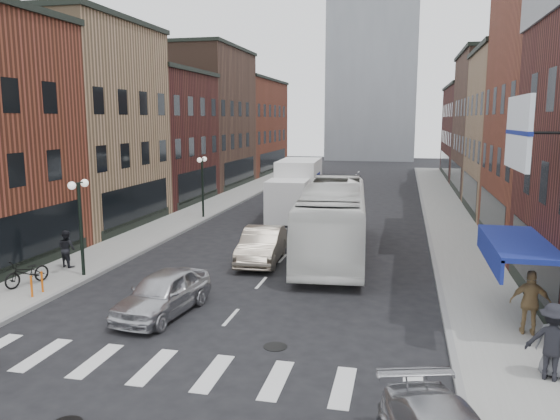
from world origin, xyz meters
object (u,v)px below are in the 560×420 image
object	(u,v)px
sedan_left_near	(163,293)
sedan_left_far	(262,245)
ped_left_solo	(67,249)
ped_right_c	(556,341)
billboard_sign	(522,135)
ped_right_a	(553,342)
transit_bus	(333,219)
streetlamp_near	(80,209)
box_truck	(296,189)
ped_right_b	(530,303)
parked_bicycle	(27,273)
bike_rack	(37,284)
streetlamp_far	(202,175)

from	to	relation	value
sedan_left_near	sedan_left_far	xyz separation A→B (m)	(1.53, 7.39, 0.05)
ped_left_solo	ped_right_c	distance (m)	19.27
billboard_sign	sedan_left_near	size ratio (longest dim) A/B	0.84
ped_left_solo	ped_right_a	world-z (taller)	ped_right_a
transit_bus	ped_right_a	size ratio (longest dim) A/B	6.41
streetlamp_near	ped_left_solo	bearing A→B (deg)	145.15
billboard_sign	streetlamp_near	distance (m)	16.68
transit_bus	ped_left_solo	size ratio (longest dim) A/B	7.70
box_truck	ped_right_c	world-z (taller)	box_truck
billboard_sign	ped_right_a	world-z (taller)	billboard_sign
sedan_left_far	ped_right_c	bearing A→B (deg)	-47.85
ped_right_a	ped_right_b	bearing A→B (deg)	-71.21
transit_bus	sedan_left_near	distance (m)	10.64
ped_right_a	parked_bicycle	bearing A→B (deg)	8.37
bike_rack	transit_bus	world-z (taller)	transit_bus
transit_bus	parked_bicycle	size ratio (longest dim) A/B	6.59
parked_bicycle	sedan_left_far	bearing A→B (deg)	54.08
transit_bus	parked_bicycle	distance (m)	13.66
ped_left_solo	ped_right_c	xyz separation A→B (m)	(18.15, -6.48, 0.11)
billboard_sign	ped_right_a	size ratio (longest dim) A/B	1.89
bike_rack	parked_bicycle	world-z (taller)	parked_bicycle
box_truck	ped_right_b	bearing A→B (deg)	-63.41
bike_rack	ped_right_c	distance (m)	17.19
billboard_sign	ped_left_solo	world-z (taller)	billboard_sign
billboard_sign	streetlamp_far	distance (m)	23.92
streetlamp_near	ped_right_a	size ratio (longest dim) A/B	2.10
box_truck	ped_left_solo	bearing A→B (deg)	-117.34
sedan_left_far	ped_right_a	xyz separation A→B (m)	(10.03, -9.87, 0.33)
billboard_sign	parked_bicycle	world-z (taller)	billboard_sign
sedan_left_far	ped_left_solo	world-z (taller)	ped_left_solo
bike_rack	billboard_sign	bearing A→B (deg)	-2.83
streetlamp_far	sedan_left_near	world-z (taller)	streetlamp_far
bike_rack	sedan_left_far	xyz separation A→B (m)	(6.80, 6.87, 0.25)
sedan_left_near	ped_left_solo	size ratio (longest dim) A/B	2.69
transit_bus	sedan_left_far	size ratio (longest dim) A/B	2.59
streetlamp_far	ped_right_b	xyz separation A→B (m)	(16.73, -16.71, -1.78)
streetlamp_far	box_truck	xyz separation A→B (m)	(5.75, 2.70, -1.06)
streetlamp_far	sedan_left_far	size ratio (longest dim) A/B	0.85
billboard_sign	sedan_left_near	world-z (taller)	billboard_sign
bike_rack	ped_right_a	world-z (taller)	ped_right_a
ped_right_b	bike_rack	bearing A→B (deg)	6.87
streetlamp_near	transit_bus	world-z (taller)	streetlamp_near
streetlamp_far	ped_right_a	bearing A→B (deg)	-49.83
box_truck	ped_right_a	world-z (taller)	box_truck
streetlamp_far	transit_bus	xyz separation A→B (m)	(9.62, -7.65, -1.16)
transit_bus	parked_bicycle	bearing A→B (deg)	-148.12
transit_bus	bike_rack	bearing A→B (deg)	-142.04
box_truck	sedan_left_far	bearing A→B (deg)	-89.02
streetlamp_far	ped_right_a	world-z (taller)	streetlamp_far
billboard_sign	ped_right_b	xyz separation A→B (m)	(0.74, 0.79, -5.00)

